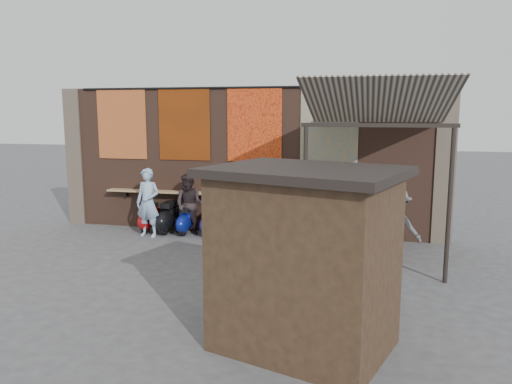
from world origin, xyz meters
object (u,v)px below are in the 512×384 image
scooter_stool_4 (226,222)px  scooter_stool_8 (316,228)px  shopper_grey (396,226)px  scooter_stool_1 (168,218)px  diner_left (148,203)px  scooter_stool_10 (363,231)px  market_stall (305,263)px  shelf_box (242,189)px  scooter_stool_2 (186,221)px  scooter_stool_5 (251,223)px  shopper_tan (303,218)px  diner_right (189,205)px  shopper_navy (341,223)px  scooter_stool_9 (337,228)px  scooter_stool_7 (291,228)px  scooter_stool_3 (209,222)px  scooter_stool_6 (269,226)px  scooter_stool_0 (149,218)px

scooter_stool_4 → scooter_stool_8: size_ratio=1.05×
scooter_stool_8 → shopper_grey: size_ratio=0.46×
scooter_stool_1 → diner_left: bearing=-123.7°
scooter_stool_10 → market_stall: 6.01m
shelf_box → market_stall: (2.55, -6.23, -0.02)m
scooter_stool_2 → scooter_stool_5: (1.83, 0.05, 0.02)m
scooter_stool_5 → shopper_tan: size_ratio=0.51×
diner_right → shopper_tan: 3.33m
diner_right → shopper_navy: bearing=-13.4°
scooter_stool_2 → scooter_stool_9: (4.13, -0.03, 0.03)m
scooter_stool_7 → scooter_stool_8: bearing=3.3°
scooter_stool_9 → shopper_grey: bearing=-46.4°
shelf_box → diner_right: (-1.39, -0.34, -0.42)m
scooter_stool_5 → diner_left: (-2.71, -0.53, 0.54)m
scooter_stool_4 → scooter_stool_9: 2.96m
shopper_grey → market_stall: market_stall is taller
scooter_stool_2 → scooter_stool_4: size_ratio=0.96×
scooter_stool_9 → scooter_stool_3: bearing=178.9°
diner_left → scooter_stool_7: bearing=12.6°
scooter_stool_9 → shopper_tan: (-0.77, -0.82, 0.40)m
scooter_stool_3 → scooter_stool_9: scooter_stool_9 is taller
scooter_stool_1 → scooter_stool_5: bearing=0.5°
scooter_stool_4 → scooter_stool_5: scooter_stool_5 is taller
scooter_stool_7 → market_stall: size_ratio=0.29×
scooter_stool_7 → shopper_navy: (1.36, -1.36, 0.51)m
scooter_stool_2 → shopper_tan: 3.49m
scooter_stool_4 → market_stall: bearing=-63.9°
shopper_tan → diner_left: bearing=127.6°
scooter_stool_10 → scooter_stool_5: bearing=178.7°
scooter_stool_8 → market_stall: market_stall is taller
scooter_stool_8 → scooter_stool_1: bearing=179.7°
scooter_stool_1 → shopper_navy: bearing=-16.4°
scooter_stool_6 → shopper_navy: (1.94, -1.37, 0.50)m
scooter_stool_5 → shopper_grey: size_ratio=0.48×
scooter_stool_2 → scooter_stool_3: (0.66, 0.03, -0.01)m
diner_right → market_stall: 7.09m
diner_left → market_stall: market_stall is taller
scooter_stool_4 → market_stall: size_ratio=0.33×
scooter_stool_2 → scooter_stool_5: 1.83m
shopper_tan → market_stall: (0.71, -5.07, 0.44)m
scooter_stool_6 → scooter_stool_7: 0.58m
scooter_stool_1 → diner_right: size_ratio=0.53×
scooter_stool_1 → diner_right: 0.79m
shelf_box → scooter_stool_8: (2.08, -0.30, -0.89)m
scooter_stool_10 → shopper_navy: 1.53m
scooter_stool_10 → shopper_navy: (-0.47, -1.37, 0.49)m
scooter_stool_5 → shopper_grey: shopper_grey is taller
scooter_stool_4 → diner_right: diner_right is taller
scooter_stool_9 → market_stall: 5.95m
scooter_stool_0 → scooter_stool_10: size_ratio=1.10×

